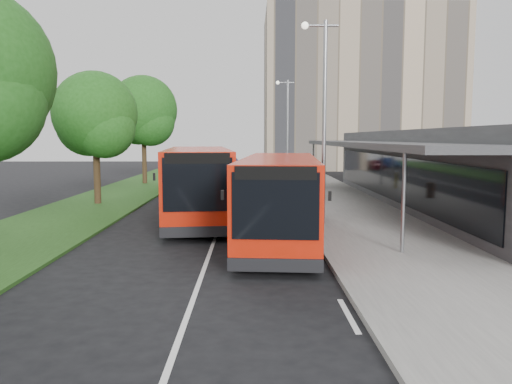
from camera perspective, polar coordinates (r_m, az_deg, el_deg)
ground at (r=18.26m, az=-4.68°, el=-5.25°), size 120.00×120.00×0.00m
pavement at (r=38.31m, az=6.48°, el=0.85°), size 5.00×80.00×0.15m
grass_verge at (r=38.92m, az=-12.88°, el=0.78°), size 5.00×80.00×0.10m
lane_centre_line at (r=33.08m, az=-2.82°, el=-0.08°), size 0.12×70.00×0.01m
kerb_dashes at (r=37.08m, az=2.53°, el=0.60°), size 0.12×56.00×0.01m
office_block at (r=61.42m, az=11.60°, el=11.10°), size 22.00×12.00×18.00m
station_building at (r=27.60m, az=19.70°, el=2.56°), size 7.70×26.00×4.00m
tree_mid at (r=28.18m, az=-17.91°, el=7.93°), size 4.47×4.47×7.15m
tree_far at (r=39.83m, az=-12.76°, el=8.65°), size 5.23×5.23×8.40m
lamp_post_near at (r=20.08m, az=7.58°, el=9.28°), size 1.44×0.28×8.00m
lamp_post_far at (r=39.97m, az=3.51°, el=7.76°), size 1.44×0.28×8.00m
bus_main at (r=17.71m, az=2.75°, el=-0.65°), size 3.44×10.56×2.94m
bus_second at (r=22.54m, az=-6.63°, el=1.05°), size 3.94×11.32×3.15m
litter_bin at (r=29.21m, az=6.93°, el=0.20°), size 0.63×0.63×0.88m
bollard at (r=34.86m, az=6.37°, el=1.33°), size 0.22×0.22×1.07m
car_near at (r=56.98m, az=-0.43°, el=3.16°), size 1.74×3.64×1.20m
car_far at (r=61.83m, az=-3.09°, el=3.39°), size 2.28×3.85×1.20m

